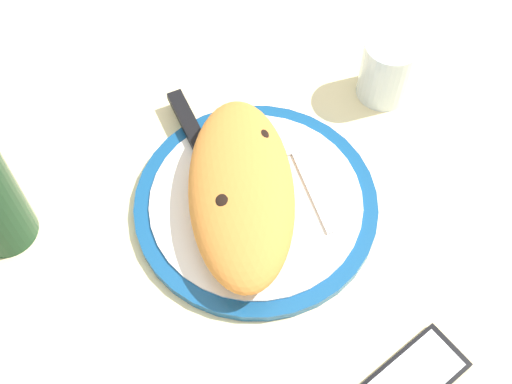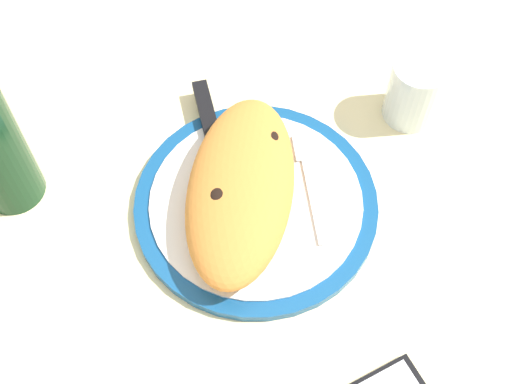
% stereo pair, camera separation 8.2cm
% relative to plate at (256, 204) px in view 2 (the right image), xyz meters
% --- Properties ---
extents(ground_plane, '(1.50, 1.50, 0.03)m').
position_rel_plate_xyz_m(ground_plane, '(0.00, 0.00, -0.02)').
color(ground_plane, beige).
extents(plate, '(0.30, 0.30, 0.02)m').
position_rel_plate_xyz_m(plate, '(0.00, 0.00, 0.00)').
color(plate, navy).
rests_on(plate, ground_plane).
extents(calzone, '(0.29, 0.18, 0.06)m').
position_rel_plate_xyz_m(calzone, '(-0.00, 0.02, 0.04)').
color(calzone, orange).
rests_on(calzone, plate).
extents(fork, '(0.16, 0.02, 0.00)m').
position_rel_plate_xyz_m(fork, '(0.03, -0.07, 0.01)').
color(fork, silver).
rests_on(fork, plate).
extents(knife, '(0.25, 0.05, 0.01)m').
position_rel_plate_xyz_m(knife, '(0.10, 0.05, 0.01)').
color(knife, silver).
rests_on(knife, plate).
extents(water_glass, '(0.07, 0.07, 0.09)m').
position_rel_plate_xyz_m(water_glass, '(0.13, -0.22, 0.03)').
color(water_glass, silver).
rests_on(water_glass, ground_plane).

